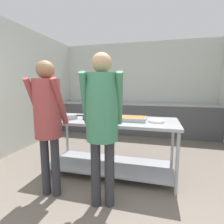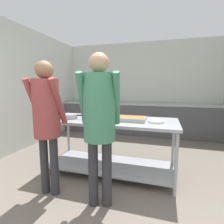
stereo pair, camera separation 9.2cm
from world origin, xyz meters
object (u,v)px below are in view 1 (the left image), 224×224
at_px(sauce_pan, 70,116).
at_px(guest_serving_left, 102,115).
at_px(serving_tray_vegetables, 132,119).
at_px(water_bottle, 93,98).
at_px(serving_tray_roast, 101,117).
at_px(guest_serving_right, 48,114).
at_px(plate_stack, 156,121).

distance_m(sauce_pan, guest_serving_left, 1.00).
relative_size(serving_tray_vegetables, water_bottle, 1.74).
bearing_deg(serving_tray_vegetables, serving_tray_roast, 177.24).
distance_m(guest_serving_right, water_bottle, 3.30).
bearing_deg(water_bottle, serving_tray_roast, -66.38).
xyz_separation_m(plate_stack, guest_serving_left, (-0.57, -0.72, 0.18)).
height_order(guest_serving_left, water_bottle, guest_serving_left).
distance_m(serving_tray_vegetables, water_bottle, 2.95).
relative_size(guest_serving_left, guest_serving_right, 1.03).
distance_m(sauce_pan, serving_tray_roast, 0.48).
bearing_deg(plate_stack, serving_tray_vegetables, 171.64).
xyz_separation_m(sauce_pan, water_bottle, (-0.62, 2.61, 0.10)).
distance_m(serving_tray_roast, guest_serving_right, 0.89).
bearing_deg(guest_serving_right, sauce_pan, 93.71).
relative_size(serving_tray_roast, guest_serving_right, 0.29).
xyz_separation_m(serving_tray_roast, guest_serving_left, (0.27, -0.79, 0.17)).
xyz_separation_m(serving_tray_vegetables, water_bottle, (-1.57, 2.50, 0.12)).
xyz_separation_m(sauce_pan, guest_serving_right, (0.04, -0.63, 0.14)).
distance_m(sauce_pan, water_bottle, 2.68).
bearing_deg(sauce_pan, serving_tray_vegetables, 6.74).
relative_size(serving_tray_vegetables, guest_serving_left, 0.24).
height_order(sauce_pan, serving_tray_roast, sauce_pan).
xyz_separation_m(sauce_pan, guest_serving_left, (0.73, -0.66, 0.16)).
distance_m(guest_serving_left, guest_serving_right, 0.69).
bearing_deg(plate_stack, water_bottle, 127.03).
bearing_deg(guest_serving_right, serving_tray_vegetables, 39.34).
height_order(guest_serving_right, water_bottle, guest_serving_right).
bearing_deg(plate_stack, guest_serving_left, -128.46).
bearing_deg(sauce_pan, serving_tray_roast, 16.38).
relative_size(serving_tray_vegetables, plate_stack, 1.85).
bearing_deg(serving_tray_roast, guest_serving_left, -71.05).
height_order(serving_tray_vegetables, water_bottle, water_bottle).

